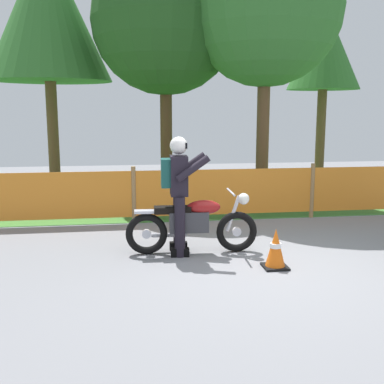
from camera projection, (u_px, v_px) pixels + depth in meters
ground at (267, 267)px, 6.27m from camera, size 24.00×24.00×0.02m
grass_verge at (196, 188)px, 12.45m from camera, size 24.00×7.29×0.01m
barrier_fence at (225, 192)px, 8.81m from camera, size 10.29×0.08×1.05m
tree_leftmost at (47, 11)px, 11.53m from camera, size 3.08×3.08×6.18m
tree_near_left at (165, 21)px, 10.74m from camera, size 3.38×3.38×5.76m
tree_near_right at (266, 10)px, 10.06m from camera, size 3.29×3.29×5.83m
tree_rightmost at (324, 50)px, 14.05m from camera, size 2.18×2.18×5.08m
motorcycle_lead at (193, 223)px, 6.81m from camera, size 1.92×0.56×0.91m
rider_lead at (178, 189)px, 6.69m from camera, size 0.69×0.56×1.69m
traffic_cone at (276, 249)px, 6.18m from camera, size 0.32×0.32×0.53m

